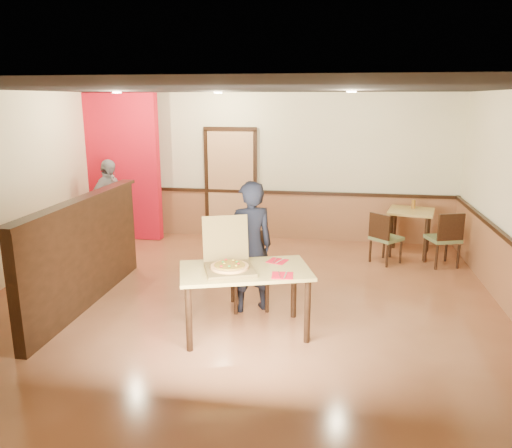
{
  "coord_description": "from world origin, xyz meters",
  "views": [
    {
      "loc": [
        1.21,
        -6.01,
        2.68
      ],
      "look_at": [
        0.25,
        0.0,
        1.15
      ],
      "focal_mm": 35.0,
      "sensor_mm": 36.0,
      "label": 1
    }
  ],
  "objects_px": {
    "side_chair_left": "(384,236)",
    "condiment": "(413,204)",
    "passerby": "(110,204)",
    "main_table": "(245,278)",
    "side_chair_right": "(445,237)",
    "diner": "(250,247)",
    "side_table": "(410,220)",
    "pizza_box": "(229,264)",
    "diner_chair": "(249,266)"
  },
  "relations": [
    {
      "from": "passerby",
      "to": "pizza_box",
      "type": "relative_size",
      "value": 2.09
    },
    {
      "from": "main_table",
      "to": "diner_chair",
      "type": "distance_m",
      "value": 0.83
    },
    {
      "from": "diner",
      "to": "passerby",
      "type": "distance_m",
      "value": 3.87
    },
    {
      "from": "side_chair_right",
      "to": "condiment",
      "type": "distance_m",
      "value": 0.94
    },
    {
      "from": "condiment",
      "to": "side_chair_left",
      "type": "bearing_deg",
      "value": -126.4
    },
    {
      "from": "side_chair_left",
      "to": "condiment",
      "type": "bearing_deg",
      "value": -82.59
    },
    {
      "from": "side_chair_left",
      "to": "condiment",
      "type": "relative_size",
      "value": 5.38
    },
    {
      "from": "passerby",
      "to": "side_chair_left",
      "type": "bearing_deg",
      "value": -75.43
    },
    {
      "from": "side_table",
      "to": "diner",
      "type": "height_order",
      "value": "diner"
    },
    {
      "from": "side_chair_right",
      "to": "side_chair_left",
      "type": "bearing_deg",
      "value": -19.36
    },
    {
      "from": "diner_chair",
      "to": "side_table",
      "type": "relative_size",
      "value": 1.11
    },
    {
      "from": "diner_chair",
      "to": "passerby",
      "type": "height_order",
      "value": "passerby"
    },
    {
      "from": "diner_chair",
      "to": "diner",
      "type": "bearing_deg",
      "value": -90.06
    },
    {
      "from": "side_table",
      "to": "passerby",
      "type": "xyz_separation_m",
      "value": [
        -5.39,
        -0.39,
        0.2
      ]
    },
    {
      "from": "diner",
      "to": "condiment",
      "type": "height_order",
      "value": "diner"
    },
    {
      "from": "passerby",
      "to": "pizza_box",
      "type": "height_order",
      "value": "passerby"
    },
    {
      "from": "main_table",
      "to": "side_chair_right",
      "type": "relative_size",
      "value": 1.8
    },
    {
      "from": "main_table",
      "to": "diner",
      "type": "height_order",
      "value": "diner"
    },
    {
      "from": "main_table",
      "to": "side_chair_right",
      "type": "height_order",
      "value": "side_chair_right"
    },
    {
      "from": "side_chair_left",
      "to": "side_chair_right",
      "type": "distance_m",
      "value": 0.97
    },
    {
      "from": "main_table",
      "to": "side_table",
      "type": "height_order",
      "value": "side_table"
    },
    {
      "from": "side_table",
      "to": "diner",
      "type": "xyz_separation_m",
      "value": [
        -2.37,
        -2.81,
        0.23
      ]
    },
    {
      "from": "side_table",
      "to": "diner",
      "type": "bearing_deg",
      "value": -130.15
    },
    {
      "from": "main_table",
      "to": "diner",
      "type": "bearing_deg",
      "value": 77.07
    },
    {
      "from": "side_table",
      "to": "side_chair_right",
      "type": "bearing_deg",
      "value": -52.53
    },
    {
      "from": "side_chair_left",
      "to": "condiment",
      "type": "xyz_separation_m",
      "value": [
        0.55,
        0.74,
        0.41
      ]
    },
    {
      "from": "side_table",
      "to": "diner",
      "type": "relative_size",
      "value": 0.52
    },
    {
      "from": "side_chair_left",
      "to": "main_table",
      "type": "bearing_deg",
      "value": 101.54
    },
    {
      "from": "side_chair_right",
      "to": "condiment",
      "type": "height_order",
      "value": "condiment"
    },
    {
      "from": "diner_chair",
      "to": "pizza_box",
      "type": "height_order",
      "value": "pizza_box"
    },
    {
      "from": "passerby",
      "to": "pizza_box",
      "type": "distance_m",
      "value": 4.27
    },
    {
      "from": "diner",
      "to": "pizza_box",
      "type": "bearing_deg",
      "value": 52.22
    },
    {
      "from": "main_table",
      "to": "side_chair_left",
      "type": "bearing_deg",
      "value": 40.07
    },
    {
      "from": "side_table",
      "to": "condiment",
      "type": "xyz_separation_m",
      "value": [
        0.05,
        0.14,
        0.26
      ]
    },
    {
      "from": "diner",
      "to": "main_table",
      "type": "bearing_deg",
      "value": 66.58
    },
    {
      "from": "main_table",
      "to": "passerby",
      "type": "relative_size",
      "value": 1.02
    },
    {
      "from": "pizza_box",
      "to": "diner_chair",
      "type": "bearing_deg",
      "value": 64.59
    },
    {
      "from": "pizza_box",
      "to": "diner",
      "type": "bearing_deg",
      "value": 59.92
    },
    {
      "from": "pizza_box",
      "to": "condiment",
      "type": "relative_size",
      "value": 4.86
    },
    {
      "from": "side_table",
      "to": "diner",
      "type": "distance_m",
      "value": 3.68
    },
    {
      "from": "main_table",
      "to": "diner",
      "type": "distance_m",
      "value": 0.69
    },
    {
      "from": "main_table",
      "to": "side_chair_left",
      "type": "distance_m",
      "value": 3.41
    },
    {
      "from": "side_chair_left",
      "to": "pizza_box",
      "type": "bearing_deg",
      "value": 99.54
    },
    {
      "from": "side_table",
      "to": "passerby",
      "type": "height_order",
      "value": "passerby"
    },
    {
      "from": "side_chair_right",
      "to": "passerby",
      "type": "xyz_separation_m",
      "value": [
        -5.86,
        0.22,
        0.31
      ]
    },
    {
      "from": "main_table",
      "to": "condiment",
      "type": "relative_size",
      "value": 10.37
    },
    {
      "from": "passerby",
      "to": "diner",
      "type": "bearing_deg",
      "value": -111.63
    },
    {
      "from": "side_table",
      "to": "pizza_box",
      "type": "distance_m",
      "value": 4.32
    },
    {
      "from": "pizza_box",
      "to": "condiment",
      "type": "bearing_deg",
      "value": 34.84
    },
    {
      "from": "side_chair_left",
      "to": "passerby",
      "type": "bearing_deg",
      "value": 41.44
    }
  ]
}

